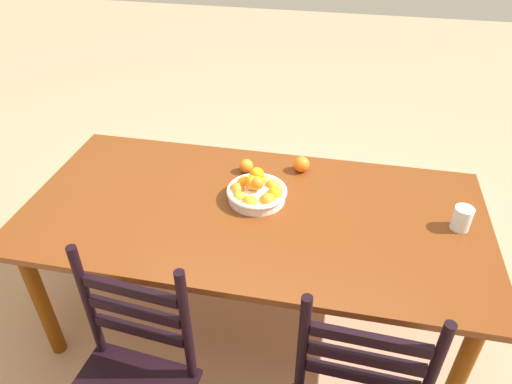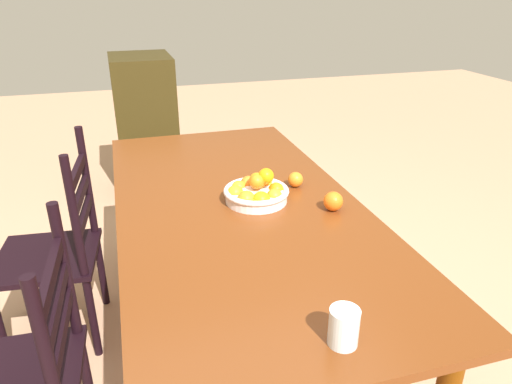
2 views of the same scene
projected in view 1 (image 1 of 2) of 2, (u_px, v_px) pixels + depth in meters
The scene contains 6 objects.
ground_plane at pixel (254, 316), 2.51m from camera, with size 12.00×12.00×0.00m, color tan.
dining_table at pixel (253, 223), 2.13m from camera, with size 2.05×0.99×0.73m.
fruit_bowl at pixel (256, 192), 2.12m from camera, with size 0.28×0.28×0.14m.
orange_loose_0 at pixel (246, 166), 2.31m from camera, with size 0.07×0.07×0.07m, color orange.
orange_loose_1 at pixel (302, 164), 2.31m from camera, with size 0.08×0.08×0.08m, color orange.
drinking_glass at pixel (462, 218), 1.95m from camera, with size 0.08×0.08×0.10m, color silver.
Camera 1 is at (-0.34, 1.60, 2.02)m, focal length 32.84 mm.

